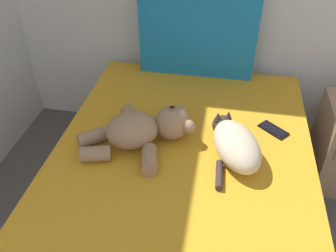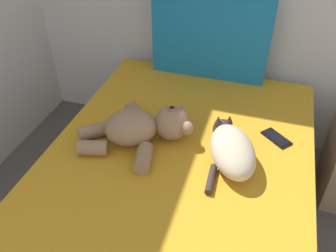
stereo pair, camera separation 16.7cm
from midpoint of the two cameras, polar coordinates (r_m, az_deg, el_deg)
bed at (r=1.80m, az=-1.07°, el=-12.96°), size 1.27×1.91×0.54m
patterned_cushion at (r=2.19m, az=2.57°, el=14.79°), size 0.70×0.11×0.53m
cat at (r=1.62m, az=7.86°, el=-2.97°), size 0.31×0.44×0.15m
teddy_bear at (r=1.69m, az=-6.73°, el=-0.59°), size 0.56×0.46×0.18m
cell_phone at (r=1.85m, az=14.19°, el=-0.68°), size 0.16×0.15×0.01m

